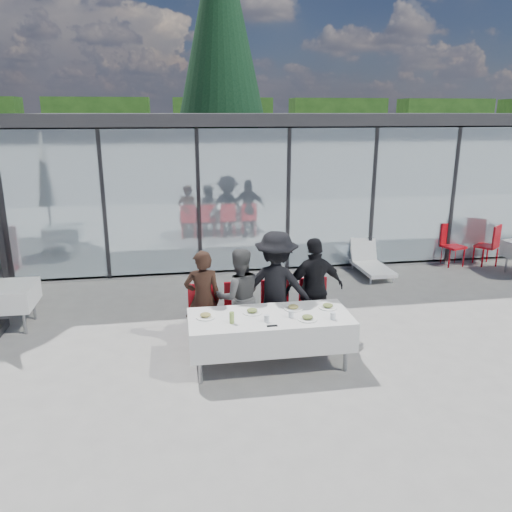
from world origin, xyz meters
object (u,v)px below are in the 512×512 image
(diner_c, at_px, (276,287))
(spare_chair_a, at_px, (451,242))
(dining_table, at_px, (270,330))
(plate_b, at_px, (252,311))
(diner_chair_d, at_px, (314,306))
(spare_chair_b, at_px, (491,243))
(plate_extra, at_px, (307,318))
(plate_d, at_px, (328,306))
(diner_d, at_px, (314,289))
(folded_eyeglasses, at_px, (272,326))
(juice_bottle, at_px, (232,318))
(diner_chair_a, at_px, (203,313))
(lounger, at_px, (370,262))
(conifer_tree, at_px, (221,40))
(plate_a, at_px, (205,316))
(spare_table_left, at_px, (7,296))
(plate_c, at_px, (293,308))
(diner_chair_b, at_px, (239,311))
(diner_a, at_px, (203,299))
(diner_chair_c, at_px, (276,309))
(diner_b, at_px, (239,297))

(diner_c, height_order, spare_chair_a, diner_c)
(dining_table, distance_m, plate_b, 0.36)
(diner_c, distance_m, spare_chair_a, 5.93)
(diner_chair_d, xyz_separation_m, spare_chair_b, (5.13, 3.13, 0.00))
(plate_extra, bearing_deg, plate_d, 42.25)
(diner_d, xyz_separation_m, folded_eyeglasses, (-0.89, -1.12, -0.06))
(juice_bottle, relative_size, spare_chair_b, 0.16)
(diner_c, bearing_deg, spare_chair_b, -131.70)
(diner_chair_a, height_order, spare_chair_b, same)
(diner_chair_a, relative_size, lounger, 0.72)
(conifer_tree, bearing_deg, plate_a, -96.81)
(dining_table, distance_m, plate_extra, 0.58)
(plate_b, bearing_deg, diner_chair_d, 29.56)
(spare_table_left, xyz_separation_m, conifer_tree, (4.70, 11.25, 5.43))
(spare_table_left, bearing_deg, plate_c, -21.99)
(plate_extra, bearing_deg, diner_chair_b, 129.84)
(diner_chair_d, bearing_deg, diner_c, 178.18)
(diner_chair_a, distance_m, diner_c, 1.18)
(diner_chair_a, distance_m, plate_a, 0.71)
(diner_d, height_order, plate_d, diner_d)
(diner_chair_d, height_order, plate_b, diner_chair_d)
(diner_a, distance_m, folded_eyeglasses, 1.40)
(diner_chair_c, distance_m, plate_extra, 1.02)
(plate_b, xyz_separation_m, lounger, (3.22, 3.63, -0.52))
(diner_d, relative_size, plate_extra, 6.12)
(diner_d, bearing_deg, plate_d, 85.02)
(diner_c, height_order, diner_d, diner_c)
(juice_bottle, height_order, spare_chair_a, spare_chair_a)
(diner_chair_a, xyz_separation_m, plate_c, (1.26, -0.57, 0.24))
(spare_chair_a, xyz_separation_m, spare_chair_b, (0.87, -0.24, 0.00))
(diner_chair_c, relative_size, juice_bottle, 6.16)
(juice_bottle, distance_m, spare_table_left, 4.08)
(diner_chair_a, relative_size, diner_d, 0.60)
(dining_table, relative_size, diner_chair_c, 2.32)
(diner_chair_b, xyz_separation_m, lounger, (3.32, 3.02, -0.28))
(spare_table_left, bearing_deg, conifer_tree, 67.32)
(plate_a, xyz_separation_m, plate_extra, (1.36, -0.30, 0.00))
(plate_c, xyz_separation_m, spare_table_left, (-4.40, 1.78, -0.22))
(diner_chair_b, bearing_deg, plate_d, -26.53)
(diner_d, distance_m, conifer_tree, 13.47)
(diner_chair_a, relative_size, diner_chair_d, 1.00)
(diner_c, distance_m, diner_chair_c, 0.34)
(diner_c, distance_m, spare_chair_b, 6.54)
(diner_chair_b, xyz_separation_m, conifer_tree, (1.01, 12.46, 5.45))
(conifer_tree, bearing_deg, spare_table_left, -112.68)
(diner_chair_d, height_order, plate_c, diner_chair_d)
(juice_bottle, xyz_separation_m, spare_table_left, (-3.47, 2.12, -0.27))
(diner_c, bearing_deg, lounger, -112.65)
(diner_b, height_order, plate_extra, diner_b)
(diner_b, height_order, plate_a, diner_b)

